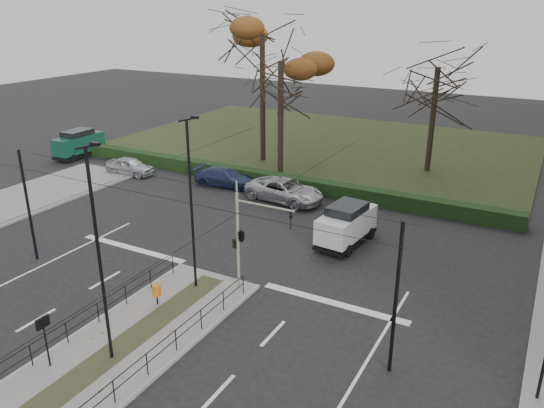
# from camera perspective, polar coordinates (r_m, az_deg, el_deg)

# --- Properties ---
(ground) EXTENTS (140.00, 140.00, 0.00)m
(ground) POSITION_cam_1_polar(r_m,az_deg,el_deg) (23.41, -12.76, -12.74)
(ground) COLOR black
(ground) RESTS_ON ground
(median_island) EXTENTS (4.40, 15.00, 0.14)m
(median_island) POSITION_cam_1_polar(r_m,az_deg,el_deg) (21.93, -17.17, -15.53)
(median_island) COLOR slate
(median_island) RESTS_ON ground
(park) EXTENTS (38.00, 26.00, 0.10)m
(park) POSITION_cam_1_polar(r_m,az_deg,el_deg) (51.79, 5.57, 6.47)
(park) COLOR #232D16
(park) RESTS_ON ground
(hedge) EXTENTS (38.00, 1.00, 1.00)m
(hedge) POSITION_cam_1_polar(r_m,az_deg,el_deg) (40.14, -2.02, 3.00)
(hedge) COLOR black
(hedge) RESTS_ON ground
(median_railing) EXTENTS (4.14, 13.24, 0.92)m
(median_railing) POSITION_cam_1_polar(r_m,az_deg,el_deg) (21.37, -17.62, -13.69)
(median_railing) COLOR black
(median_railing) RESTS_ON median_island
(catenary) EXTENTS (20.00, 34.00, 6.00)m
(catenary) POSITION_cam_1_polar(r_m,az_deg,el_deg) (22.84, -10.79, -3.66)
(catenary) COLOR black
(catenary) RESTS_ON ground
(traffic_light) EXTENTS (3.19, 1.82, 4.70)m
(traffic_light) POSITION_cam_1_polar(r_m,az_deg,el_deg) (24.23, -3.16, -3.26)
(traffic_light) COLOR gray
(traffic_light) RESTS_ON median_island
(litter_bin) EXTENTS (0.38, 0.38, 0.97)m
(litter_bin) POSITION_cam_1_polar(r_m,az_deg,el_deg) (24.31, -12.31, -9.05)
(litter_bin) COLOR black
(litter_bin) RESTS_ON median_island
(info_panel) EXTENTS (0.12, 0.54, 2.08)m
(info_panel) POSITION_cam_1_polar(r_m,az_deg,el_deg) (21.27, -23.36, -12.14)
(info_panel) COLOR black
(info_panel) RESTS_ON median_island
(streetlamp_median_near) EXTENTS (0.70, 0.14, 8.42)m
(streetlamp_median_near) POSITION_cam_1_polar(r_m,az_deg,el_deg) (19.65, -18.07, -5.32)
(streetlamp_median_near) COLOR black
(streetlamp_median_near) RESTS_ON median_island
(streetlamp_median_far) EXTENTS (0.68, 0.14, 8.19)m
(streetlamp_median_far) POSITION_cam_1_polar(r_m,az_deg,el_deg) (23.99, -8.64, -0.03)
(streetlamp_median_far) COLOR black
(streetlamp_median_far) RESTS_ON median_island
(parked_car_first) EXTENTS (4.09, 1.89, 1.36)m
(parked_car_first) POSITION_cam_1_polar(r_m,az_deg,el_deg) (43.54, -15.01, 3.96)
(parked_car_first) COLOR #AAADB2
(parked_car_first) RESTS_ON ground
(parked_car_third) EXTENTS (4.79, 2.35, 1.34)m
(parked_car_third) POSITION_cam_1_polar(r_m,az_deg,el_deg) (39.49, -5.10, 2.88)
(parked_car_third) COLOR #212B4D
(parked_car_third) RESTS_ON ground
(parked_car_fourth) EXTENTS (5.76, 3.14, 1.53)m
(parked_car_fourth) POSITION_cam_1_polar(r_m,az_deg,el_deg) (36.28, 1.36, 1.49)
(parked_car_fourth) COLOR #AAADB2
(parked_car_fourth) RESTS_ON ground
(white_van) EXTENTS (2.37, 4.50, 2.34)m
(white_van) POSITION_cam_1_polar(r_m,az_deg,el_deg) (29.91, 8.01, -2.08)
(white_van) COLOR silver
(white_van) RESTS_ON ground
(green_van) EXTENTS (1.99, 4.74, 2.40)m
(green_van) POSITION_cam_1_polar(r_m,az_deg,el_deg) (49.92, -20.08, 6.18)
(green_van) COLOR #0D3C2C
(green_van) RESTS_ON ground
(rust_tree) EXTENTS (10.43, 10.43, 13.71)m
(rust_tree) POSITION_cam_1_polar(r_m,az_deg,el_deg) (44.31, -1.05, 17.88)
(rust_tree) COLOR black
(rust_tree) RESTS_ON park
(bare_tree_center) EXTENTS (7.46, 7.46, 10.83)m
(bare_tree_center) POSITION_cam_1_polar(r_m,az_deg,el_deg) (43.24, 17.35, 13.10)
(bare_tree_center) COLOR black
(bare_tree_center) RESTS_ON park
(bare_tree_near) EXTENTS (6.03, 6.03, 11.55)m
(bare_tree_near) POSITION_cam_1_polar(r_m,az_deg,el_deg) (40.32, 0.97, 14.22)
(bare_tree_near) COLOR black
(bare_tree_near) RESTS_ON park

